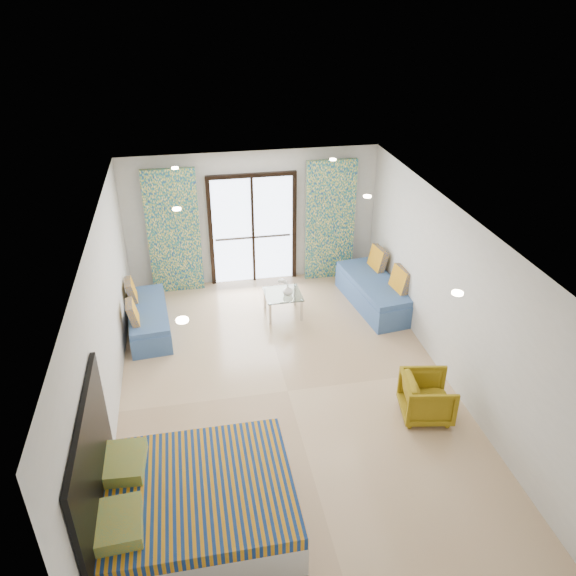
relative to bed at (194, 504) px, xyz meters
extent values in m
cube|color=black|center=(1.48, 5.84, 1.92)|extent=(1.76, 0.08, 0.08)
cube|color=black|center=(0.64, 5.84, 0.78)|extent=(0.08, 0.08, 2.20)
cube|color=black|center=(2.32, 5.84, 0.78)|extent=(0.08, 0.08, 2.20)
cube|color=black|center=(1.48, 5.84, 0.78)|extent=(0.05, 0.06, 2.20)
cube|color=#595451|center=(1.48, 5.86, 0.63)|extent=(1.52, 0.03, 0.04)
cube|color=white|center=(-0.07, 5.70, 0.93)|extent=(1.00, 0.10, 2.50)
cube|color=white|center=(3.03, 5.70, 0.93)|extent=(1.00, 0.10, 2.50)
cylinder|color=#FFE0B2|center=(0.08, 0.13, 2.35)|extent=(0.12, 0.12, 0.02)
cylinder|color=#FFE0B2|center=(2.88, 0.13, 2.35)|extent=(0.12, 0.12, 0.02)
cylinder|color=#FFE0B2|center=(0.08, 3.13, 2.35)|extent=(0.12, 0.12, 0.02)
cylinder|color=#FFE0B2|center=(2.88, 3.13, 2.35)|extent=(0.12, 0.12, 0.02)
cylinder|color=#FFE0B2|center=(0.08, 5.13, 2.35)|extent=(0.12, 0.12, 0.02)
cylinder|color=#FFE0B2|center=(2.88, 5.13, 2.35)|extent=(0.12, 0.12, 0.02)
cube|color=black|center=(-0.98, 0.00, 0.73)|extent=(0.06, 2.10, 1.50)
cube|color=silver|center=(-0.99, 1.25, 0.73)|extent=(0.02, 0.10, 0.10)
cube|color=silver|center=(0.03, 0.00, -0.10)|extent=(2.20, 1.76, 0.44)
cube|color=navy|center=(0.03, 0.00, 0.20)|extent=(2.17, 1.79, 0.16)
cube|color=#1D8262|center=(-0.76, -0.42, 0.36)|extent=(0.53, 0.63, 0.15)
cube|color=#1D8262|center=(-0.76, 0.42, 0.36)|extent=(0.54, 0.64, 0.15)
cube|color=#3C5C91|center=(-0.62, 4.24, -0.13)|extent=(0.80, 1.76, 0.38)
cube|color=#3C5C91|center=(-0.62, 4.24, 0.11)|extent=(0.79, 1.73, 0.10)
cube|color=navy|center=(-0.83, 3.82, 0.33)|extent=(0.23, 0.44, 0.40)
cube|color=navy|center=(-0.89, 4.62, 0.33)|extent=(0.23, 0.44, 0.40)
cube|color=#3C5C91|center=(3.58, 4.36, -0.10)|extent=(1.01, 2.05, 0.44)
cube|color=#3C5C91|center=(3.58, 4.36, 0.17)|extent=(0.99, 2.01, 0.11)
cube|color=navy|center=(3.91, 3.94, 0.43)|extent=(0.28, 0.52, 0.45)
cube|color=navy|center=(3.79, 4.85, 0.43)|extent=(0.28, 0.52, 0.45)
cylinder|color=silver|center=(1.53, 4.06, -0.10)|extent=(0.05, 0.05, 0.43)
cylinder|color=silver|center=(2.11, 4.07, -0.10)|extent=(0.05, 0.05, 0.43)
cylinder|color=silver|center=(1.52, 4.65, -0.10)|extent=(0.05, 0.05, 0.43)
cylinder|color=silver|center=(2.10, 4.65, -0.10)|extent=(0.05, 0.05, 0.43)
cube|color=#8CA59E|center=(1.81, 4.36, 0.11)|extent=(0.68, 0.68, 0.02)
sphere|color=white|center=(1.87, 4.36, 0.35)|extent=(0.08, 0.08, 0.08)
sphere|color=white|center=(1.81, 4.41, 0.37)|extent=(0.08, 0.08, 0.08)
sphere|color=white|center=(1.76, 4.36, 0.39)|extent=(0.08, 0.08, 0.08)
sphere|color=white|center=(1.81, 4.30, 0.42)|extent=(0.08, 0.08, 0.08)
imported|color=white|center=(1.89, 4.29, 0.22)|extent=(0.22, 0.23, 0.19)
imported|color=olive|center=(3.32, 1.24, 0.04)|extent=(0.75, 0.79, 0.71)
camera|label=1|loc=(0.22, -4.49, 5.18)|focal=35.00mm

